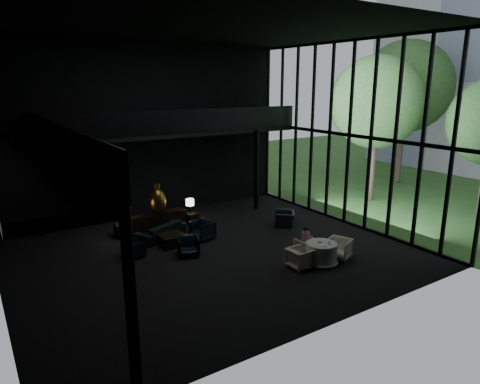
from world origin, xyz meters
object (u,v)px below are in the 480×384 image
lounge_armchair_west (134,249)px  coffee_table (172,240)px  side_table_right (192,219)px  dining_chair_west (300,257)px  lounge_armchair_east (202,228)px  table_lamp_right (190,203)px  lounge_armchair_south (188,245)px  dining_chair_north (306,246)px  table_lamp_left (121,213)px  dining_chair_east (339,247)px  side_table_left (122,230)px  window_armchair (285,217)px  bronze_urn (158,201)px  sofa (160,228)px  child (306,235)px  dining_table (321,254)px  console (158,221)px

lounge_armchair_west → coffee_table: 1.72m
side_table_right → dining_chair_west: (0.99, -6.24, 0.13)m
lounge_armchair_east → coffee_table: size_ratio=0.93×
table_lamp_right → lounge_armchair_south: (-1.76, -3.36, -0.57)m
dining_chair_north → side_table_right: bearing=-69.9°
table_lamp_left → dining_chair_north: bearing=-46.7°
table_lamp_right → lounge_armchair_east: bearing=-103.6°
lounge_armchair_west → dining_chair_east: size_ratio=0.73×
side_table_left → window_armchair: (6.61, -2.54, 0.10)m
bronze_urn → table_lamp_right: bronze_urn is taller
side_table_right → coffee_table: side_table_right is taller
side_table_right → window_armchair: (3.41, -2.40, 0.13)m
bronze_urn → coffee_table: bronze_urn is taller
sofa → table_lamp_left: bearing=-57.4°
lounge_armchair_east → dining_chair_west: bearing=7.7°
table_lamp_left → child: 7.51m
table_lamp_right → window_armchair: bearing=-37.2°
side_table_right → lounge_armchair_east: bearing=-104.9°
lounge_armchair_west → coffee_table: bearing=-86.1°
dining_table → child: size_ratio=1.98×
console → bronze_urn: 0.96m
side_table_right → dining_chair_west: bearing=-81.0°
lounge_armchair_west → bronze_urn: bearing=-48.7°
side_table_right → coffee_table: 2.61m
bronze_urn → window_armchair: bronze_urn is taller
console → lounge_armchair_south: (-0.16, -3.30, 0.00)m
window_armchair → dining_chair_west: size_ratio=1.13×
lounge_armchair_east → window_armchair: 3.96m
dining_chair_east → table_lamp_left: bearing=-160.1°
sofa → lounge_armchair_east: sofa is taller
lounge_armchair_east → dining_chair_west: (1.50, -4.32, -0.07)m
dining_chair_north → dining_chair_west: bearing=39.6°
side_table_left → table_lamp_right: size_ratio=0.90×
table_lamp_right → dining_chair_west: 6.54m
lounge_armchair_south → dining_chair_north: size_ratio=1.27×
bronze_urn → table_lamp_left: (-1.60, 0.00, -0.30)m
console → lounge_armchair_east: 2.33m
dining_chair_east → lounge_armchair_west: bearing=-146.7°
dining_table → table_lamp_right: bearing=106.0°
side_table_right → coffee_table: size_ratio=0.53×
side_table_right → table_lamp_left: bearing=179.7°
console → table_lamp_right: size_ratio=3.95×
dining_chair_east → child: (-0.77, 0.95, 0.33)m
coffee_table → dining_table: bearing=-50.5°
console → lounge_armchair_west: console is taller
window_armchair → dining_chair_west: dining_chair_west is taller
side_table_right → child: (1.94, -5.44, 0.50)m
table_lamp_right → lounge_armchair_south: 3.83m
window_armchair → coffee_table: bearing=-58.9°
console → side_table_right: console is taller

